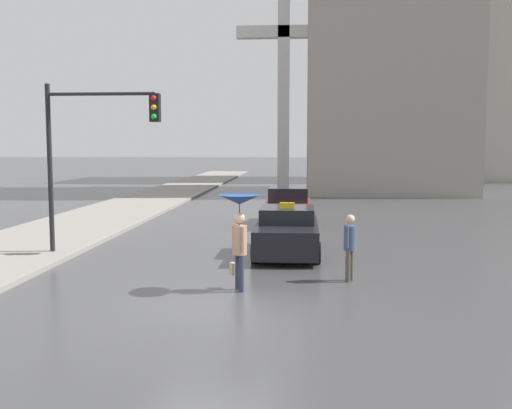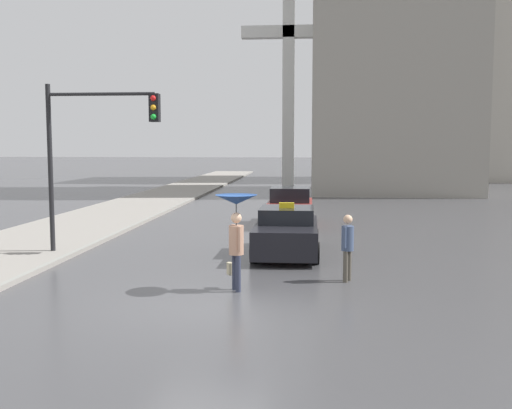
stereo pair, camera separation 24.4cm
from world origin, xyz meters
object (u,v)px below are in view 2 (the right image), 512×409
pedestrian_man (348,243)px  traffic_light (96,136)px  taxi (287,233)px  sedan_red (290,208)px  pedestrian_with_umbrella (236,217)px  monument_cross (289,65)px

pedestrian_man → traffic_light: size_ratio=0.32×
taxi → sedan_red: bearing=-89.0°
pedestrian_with_umbrella → traffic_light: (-4.58, 3.89, 1.85)m
traffic_light → sedan_red: bearing=54.3°
sedan_red → pedestrian_with_umbrella: pedestrian_with_umbrella is taller
pedestrian_man → traffic_light: (-7.10, 2.73, 2.57)m
pedestrian_man → monument_cross: (-2.62, 32.83, 8.45)m
monument_cross → pedestrian_man: bearing=-85.4°
pedestrian_with_umbrella → pedestrian_man: pedestrian_with_umbrella is taller
taxi → pedestrian_man: 3.74m
taxi → sedan_red: (-0.13, 6.85, 0.03)m
taxi → traffic_light: bearing=6.7°
taxi → traffic_light: traffic_light is taller
sedan_red → pedestrian_man: size_ratio=2.54×
monument_cross → taxi: bearing=-88.0°
pedestrian_with_umbrella → pedestrian_man: bearing=-92.9°
traffic_light → pedestrian_man: bearing=-21.0°
traffic_light → taxi: bearing=6.7°
pedestrian_with_umbrella → traffic_light: traffic_light is taller
taxi → traffic_light: size_ratio=0.82×
pedestrian_with_umbrella → monument_cross: 34.86m
pedestrian_with_umbrella → pedestrian_man: size_ratio=1.34×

